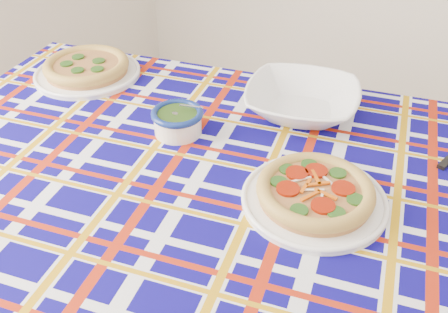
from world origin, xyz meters
The scene contains 6 objects.
dining_table centered at (-0.51, 0.47, 0.69)m, with size 1.82×1.37×0.76m.
tablecloth centered at (-0.51, 0.47, 0.71)m, with size 1.65×1.05×0.11m, color #0B0566, non-canonical shape.
main_focaccia_plate centered at (-0.32, 0.49, 0.80)m, with size 0.31×0.31×0.06m, color #AD713D, non-canonical shape.
pesto_bowl centered at (-0.72, 0.55, 0.80)m, with size 0.13×0.13×0.08m, color #1A330D, non-canonical shape.
serving_bowl centered at (-0.50, 0.81, 0.80)m, with size 0.30×0.30×0.07m, color white.
second_focaccia_plate centered at (-1.14, 0.66, 0.80)m, with size 0.33×0.33×0.06m, color #AD713D, non-canonical shape.
Camera 1 is at (-0.05, -0.28, 1.46)m, focal length 40.00 mm.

